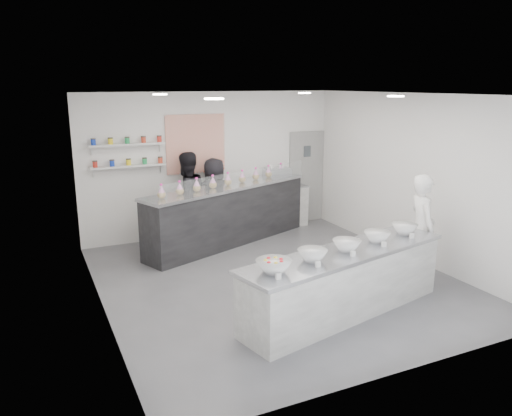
{
  "coord_description": "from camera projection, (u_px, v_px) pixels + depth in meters",
  "views": [
    {
      "loc": [
        -3.56,
        -6.84,
        3.17
      ],
      "look_at": [
        -0.18,
        0.4,
        1.16
      ],
      "focal_mm": 35.0,
      "sensor_mm": 36.0,
      "label": 1
    }
  ],
  "objects": [
    {
      "name": "left_wall",
      "position": [
        97.0,
        210.0,
        6.75
      ],
      "size": [
        0.0,
        6.0,
        6.0
      ],
      "primitive_type": "plane",
      "rotation": [
        1.57,
        0.0,
        1.57
      ],
      "color": "white",
      "rests_on": "floor"
    },
    {
      "name": "downlight_1",
      "position": [
        396.0,
        96.0,
        7.22
      ],
      "size": [
        0.24,
        0.24,
        0.02
      ],
      "primitive_type": "cylinder",
      "color": "white",
      "rests_on": "ceiling"
    },
    {
      "name": "right_wall",
      "position": [
        412.0,
        178.0,
        9.01
      ],
      "size": [
        0.0,
        6.0,
        6.0
      ],
      "primitive_type": "plane",
      "rotation": [
        1.57,
        0.0,
        -1.57
      ],
      "color": "white",
      "rests_on": "floor"
    },
    {
      "name": "staff_right",
      "position": [
        215.0,
        199.0,
        10.29
      ],
      "size": [
        0.85,
        0.57,
        1.69
      ],
      "primitive_type": "imported",
      "rotation": [
        0.0,
        0.0,
        3.1
      ],
      "color": "black",
      "rests_on": "floor"
    },
    {
      "name": "sneeze_guard",
      "position": [
        240.0,
        180.0,
        9.6
      ],
      "size": [
        3.54,
        1.42,
        0.33
      ],
      "primitive_type": "cube",
      "rotation": [
        0.0,
        0.0,
        0.38
      ],
      "color": "white",
      "rests_on": "back_bar"
    },
    {
      "name": "jar_shelf_lower",
      "position": [
        129.0,
        166.0,
        9.69
      ],
      "size": [
        1.45,
        0.22,
        0.04
      ],
      "primitive_type": "cube",
      "color": "silver",
      "rests_on": "back_wall"
    },
    {
      "name": "prep_counter",
      "position": [
        345.0,
        282.0,
        6.96
      ],
      "size": [
        3.48,
        1.5,
        0.93
      ],
      "primitive_type": "cube",
      "rotation": [
        0.0,
        0.0,
        0.22
      ],
      "color": "#9A9A96",
      "rests_on": "floor"
    },
    {
      "name": "back_wall",
      "position": [
        212.0,
        164.0,
        10.52
      ],
      "size": [
        5.5,
        0.0,
        5.5
      ],
      "primitive_type": "plane",
      "rotation": [
        1.57,
        0.0,
        0.0
      ],
      "color": "white",
      "rests_on": "floor"
    },
    {
      "name": "ceiling",
      "position": [
        278.0,
        94.0,
        7.52
      ],
      "size": [
        6.0,
        6.0,
        0.0
      ],
      "primitive_type": "plane",
      "rotation": [
        3.14,
        0.0,
        0.0
      ],
      "color": "white",
      "rests_on": "floor"
    },
    {
      "name": "label_cards",
      "position": [
        362.0,
        261.0,
        6.35
      ],
      "size": [
        2.66,
        0.04,
        0.07
      ],
      "primitive_type": null,
      "color": "white",
      "rests_on": "prep_counter"
    },
    {
      "name": "woman_prep",
      "position": [
        422.0,
        228.0,
        8.05
      ],
      "size": [
        0.61,
        0.75,
        1.77
      ],
      "primitive_type": "imported",
      "rotation": [
        0.0,
        0.0,
        1.24
      ],
      "color": "white",
      "rests_on": "floor"
    },
    {
      "name": "jar_shelf_upper",
      "position": [
        127.0,
        144.0,
        9.58
      ],
      "size": [
        1.45,
        0.22,
        0.04
      ],
      "primitive_type": "cube",
      "color": "silver",
      "rests_on": "back_wall"
    },
    {
      "name": "back_bar",
      "position": [
        228.0,
        215.0,
        10.01
      ],
      "size": [
        3.85,
        2.08,
        1.2
      ],
      "primitive_type": "cube",
      "rotation": [
        0.0,
        0.0,
        0.38
      ],
      "color": "black",
      "rests_on": "floor"
    },
    {
      "name": "floor",
      "position": [
        276.0,
        280.0,
        8.25
      ],
      "size": [
        6.0,
        6.0,
        0.0
      ],
      "primitive_type": "plane",
      "color": "#515156",
      "rests_on": "ground"
    },
    {
      "name": "pattern_panel",
      "position": [
        196.0,
        144.0,
        10.24
      ],
      "size": [
        1.25,
        0.03,
        1.2
      ],
      "primitive_type": "cube",
      "color": "#E95938",
      "rests_on": "back_wall"
    },
    {
      "name": "espresso_machine",
      "position": [
        277.0,
        178.0,
        11.01
      ],
      "size": [
        0.55,
        0.38,
        0.42
      ],
      "primitive_type": "cube",
      "color": "#93969E",
      "rests_on": "espresso_ledge"
    },
    {
      "name": "cookie_bags",
      "position": [
        228.0,
        179.0,
        9.83
      ],
      "size": [
        3.16,
        1.37,
        0.27
      ],
      "primitive_type": null,
      "rotation": [
        0.0,
        0.0,
        0.38
      ],
      "color": "#EA8ED6",
      "rests_on": "back_bar"
    },
    {
      "name": "back_door",
      "position": [
        306.0,
        177.0,
        11.54
      ],
      "size": [
        0.88,
        0.04,
        2.1
      ],
      "primitive_type": "cube",
      "color": "gray",
      "rests_on": "floor"
    },
    {
      "name": "downlight_3",
      "position": [
        304.0,
        93.0,
        9.5
      ],
      "size": [
        0.24,
        0.24,
        0.02
      ],
      "primitive_type": "cylinder",
      "color": "white",
      "rests_on": "ceiling"
    },
    {
      "name": "downlight_2",
      "position": [
        160.0,
        94.0,
        8.35
      ],
      "size": [
        0.24,
        0.24,
        0.02
      ],
      "primitive_type": "cylinder",
      "color": "white",
      "rests_on": "ceiling"
    },
    {
      "name": "staff_left",
      "position": [
        187.0,
        198.0,
        10.02
      ],
      "size": [
        1.07,
        0.95,
        1.85
      ],
      "primitive_type": "imported",
      "rotation": [
        0.0,
        0.0,
        3.46
      ],
      "color": "black",
      "rests_on": "floor"
    },
    {
      "name": "espresso_ledge",
      "position": [
        281.0,
        207.0,
        11.21
      ],
      "size": [
        1.23,
        0.39,
        0.92
      ],
      "primitive_type": "cube",
      "color": "#9A9A96",
      "rests_on": "floor"
    },
    {
      "name": "downlight_0",
      "position": [
        214.0,
        99.0,
        6.07
      ],
      "size": [
        0.24,
        0.24,
        0.02
      ],
      "primitive_type": "cylinder",
      "color": "white",
      "rests_on": "ceiling"
    },
    {
      "name": "preserve_jars",
      "position": [
        128.0,
        152.0,
        9.6
      ],
      "size": [
        1.45,
        0.1,
        0.56
      ],
      "primitive_type": null,
      "color": "red",
      "rests_on": "jar_shelf_lower"
    },
    {
      "name": "prep_bowls",
      "position": [
        347.0,
        246.0,
        6.82
      ],
      "size": [
        3.02,
        1.14,
        0.16
      ],
      "primitive_type": null,
      "rotation": [
        0.0,
        0.0,
        0.22
      ],
      "color": "white",
      "rests_on": "prep_counter"
    },
    {
      "name": "cup_stacks",
      "position": [
        275.0,
        180.0,
        11.0
      ],
      "size": [
        0.24,
        0.24,
        0.34
      ],
      "primitive_type": null,
      "color": "#959261",
      "rests_on": "espresso_ledge"
    }
  ]
}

